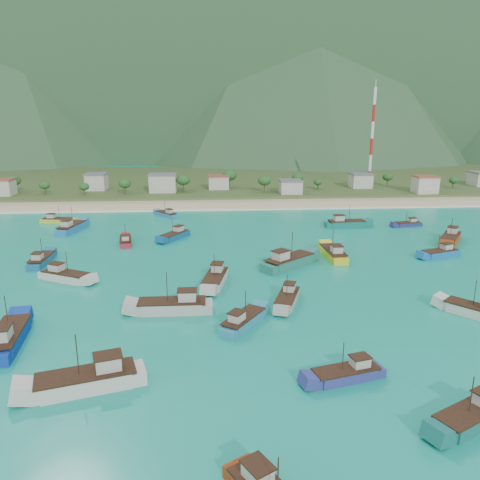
{
  "coord_description": "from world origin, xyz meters",
  "views": [
    {
      "loc": [
        -12.3,
        -89.44,
        31.95
      ],
      "look_at": [
        -4.76,
        18.0,
        3.0
      ],
      "focal_mm": 35.0,
      "sensor_mm": 36.0,
      "label": 1
    }
  ],
  "objects": [
    {
      "name": "boat_25",
      "position": [
        -33.39,
        27.48,
        0.6
      ],
      "size": [
        4.2,
        9.58,
        5.47
      ],
      "rotation": [
        0.0,
        0.0,
        0.16
      ],
      "color": "maroon",
      "rests_on": "ground"
    },
    {
      "name": "village",
      "position": [
        17.46,
        102.22,
        4.58
      ],
      "size": [
        211.32,
        26.45,
        6.89
      ],
      "color": "beige",
      "rests_on": "ground"
    },
    {
      "name": "boat_10",
      "position": [
        -11.08,
        -3.22,
        0.84
      ],
      "size": [
        5.74,
        11.98,
        6.81
      ],
      "rotation": [
        0.0,
        0.0,
        2.93
      ],
      "color": "beige",
      "rests_on": "ground"
    },
    {
      "name": "boat_27",
      "position": [
        -18.29,
        -16.43,
        0.96
      ],
      "size": [
        12.6,
        3.74,
        7.44
      ],
      "rotation": [
        0.0,
        0.0,
        1.57
      ],
      "color": "#B2ADA1",
      "rests_on": "ground"
    },
    {
      "name": "boat_19",
      "position": [
        46.7,
        41.5,
        0.5
      ],
      "size": [
        8.59,
        3.93,
        4.9
      ],
      "rotation": [
        0.0,
        0.0,
        1.76
      ],
      "color": "navy",
      "rests_on": "ground"
    },
    {
      "name": "boat_0",
      "position": [
        -26.96,
        -38.47,
        1.01
      ],
      "size": [
        13.6,
        7.35,
        7.71
      ],
      "rotation": [
        0.0,
        0.0,
        1.85
      ],
      "color": "beige",
      "rests_on": "ground"
    },
    {
      "name": "land",
      "position": [
        0.0,
        140.0,
        0.0
      ],
      "size": [
        400.0,
        110.0,
        2.4
      ],
      "primitive_type": "cube",
      "color": "#385123",
      "rests_on": "ground"
    },
    {
      "name": "boat_30",
      "position": [
        15.56,
        -47.99,
        0.73
      ],
      "size": [
        10.76,
        7.5,
        6.2
      ],
      "rotation": [
        0.0,
        0.0,
        2.04
      ],
      "color": "#17645F",
      "rests_on": "ground"
    },
    {
      "name": "boat_28",
      "position": [
        31.39,
        -21.8,
        0.79
      ],
      "size": [
        9.6,
        10.46,
        6.49
      ],
      "rotation": [
        0.0,
        0.0,
        0.71
      ],
      "color": "beige",
      "rests_on": "ground"
    },
    {
      "name": "boat_23",
      "position": [
        41.57,
        11.36,
        0.65
      ],
      "size": [
        10.13,
        5.93,
        5.75
      ],
      "rotation": [
        0.0,
        0.0,
        1.91
      ],
      "color": "#1767B1",
      "rests_on": "ground"
    },
    {
      "name": "boat_26",
      "position": [
        4.66,
        -38.62,
        0.62
      ],
      "size": [
        9.86,
        5.09,
        5.59
      ],
      "rotation": [
        0.0,
        0.0,
        1.83
      ],
      "color": "navy",
      "rests_on": "ground"
    },
    {
      "name": "boat_24",
      "position": [
        -50.95,
        42.11,
        0.92
      ],
      "size": [
        6.19,
        12.67,
        7.2
      ],
      "rotation": [
        0.0,
        0.0,
        6.06
      ],
      "color": "#216DAC",
      "rests_on": "ground"
    },
    {
      "name": "boat_18",
      "position": [
        1.34,
        -13.81,
        0.68
      ],
      "size": [
        6.14,
        10.39,
        5.9
      ],
      "rotation": [
        0.0,
        0.0,
        2.8
      ],
      "color": "#AAA199",
      "rests_on": "ground"
    },
    {
      "name": "boat_5",
      "position": [
        -21.22,
        31.93,
        0.72
      ],
      "size": [
        8.05,
        10.36,
        6.1
      ],
      "rotation": [
        0.0,
        0.0,
        2.58
      ],
      "color": "#0E4E88",
      "rests_on": "ground"
    },
    {
      "name": "surf_line",
      "position": [
        0.0,
        69.5,
        0.0
      ],
      "size": [
        400.0,
        2.5,
        0.08
      ],
      "primitive_type": "cube",
      "color": "white",
      "rests_on": "ground"
    },
    {
      "name": "mountains",
      "position": [
        -18.31,
        403.81,
        106.83
      ],
      "size": [
        1520.0,
        440.0,
        260.0
      ],
      "color": "slate",
      "rests_on": "ground"
    },
    {
      "name": "radio_tower",
      "position": [
        57.51,
        108.0,
        22.22
      ],
      "size": [
        1.2,
        1.2,
        41.24
      ],
      "color": "red",
      "rests_on": "ground"
    },
    {
      "name": "boat_15",
      "position": [
        -25.73,
        60.26,
        0.58
      ],
      "size": [
        7.92,
        8.62,
        5.35
      ],
      "rotation": [
        0.0,
        0.0,
        0.71
      ],
      "color": "teal",
      "rests_on": "ground"
    },
    {
      "name": "boat_17",
      "position": [
        50.35,
        23.42,
        0.89
      ],
      "size": [
        9.9,
        11.69,
        7.04
      ],
      "rotation": [
        0.0,
        0.0,
        2.51
      ],
      "color": "#A93911",
      "rests_on": "ground"
    },
    {
      "name": "boat_22",
      "position": [
        16.39,
        11.89,
        0.88
      ],
      "size": [
        3.95,
        11.98,
        7.0
      ],
      "rotation": [
        0.0,
        0.0,
        0.04
      ],
      "color": "yellow",
      "rests_on": "ground"
    },
    {
      "name": "boat_7",
      "position": [
        -49.27,
        12.05,
        0.71
      ],
      "size": [
        3.24,
        10.29,
        6.05
      ],
      "rotation": [
        0.0,
        0.0,
        6.26
      ],
      "color": "#185689",
      "rests_on": "ground"
    },
    {
      "name": "boat_11",
      "position": [
        -40.94,
        0.69,
        0.79
      ],
      "size": [
        11.26,
        7.94,
        6.5
      ],
      "rotation": [
        0.0,
        0.0,
        4.23
      ],
      "color": "beige",
      "rests_on": "ground"
    },
    {
      "name": "boat_4",
      "position": [
        -41.16,
        -26.48,
        0.99
      ],
      "size": [
        5.33,
        13.22,
        7.6
      ],
      "rotation": [
        0.0,
        0.0,
        0.12
      ],
      "color": "#0E349C",
      "rests_on": "ground"
    },
    {
      "name": "beach",
      "position": [
        0.0,
        79.0,
        0.0
      ],
      "size": [
        400.0,
        18.0,
        1.2
      ],
      "primitive_type": "cube",
      "color": "beige",
      "rests_on": "ground"
    },
    {
      "name": "boat_20",
      "position": [
        -7.15,
        -22.53,
        0.69
      ],
      "size": [
        8.17,
        10.04,
        5.98
      ],
      "rotation": [
        0.0,
        0.0,
        5.68
      ],
      "color": "teal",
      "rests_on": "ground"
    },
    {
      "name": "boat_12",
      "position": [
        4.91,
        6.04,
        1.06
      ],
      "size": [
        13.07,
        11.64,
        8.02
      ],
      "rotation": [
        0.0,
        0.0,
        5.39
      ],
      "color": "#216F60",
      "rests_on": "ground"
    },
    {
      "name": "boat_8",
      "position": [
        28.09,
        41.83,
        0.88
      ],
      "size": [
        12.04,
        4.06,
        7.03
      ],
      "rotation": [
        0.0,
        0.0,
        4.76
      ],
      "color": "#126B61",
      "rests_on": "ground"
    },
    {
      "name": "vegetation",
      "position": [
        -11.28,
        102.72,
        4.98
      ],
      "size": [
        274.66,
        25.62,
        8.42
      ],
      "color": "#235623",
      "rests_on": "ground"
    },
    {
      "name": "ground",
      "position": [
        0.0,
        0.0,
        0.0
      ],
      "size": [
        600.0,
        600.0,
        0.0
      ],
      "primitive_type": "plane",
      "color": "#0B7E70",
      "rests_on": "ground"
    },
    {
      "name": "boat_3",
      "position": [
        -58.19,
        53.13,
        0.64
      ],
      "size": [
        9.9,
        4.1,
        5.68
      ],
      "rotation": [
        0.0,
        0.0,
        4.58
      ],
      "color": "gold",
      "rests_on": "ground"
    }
  ]
}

